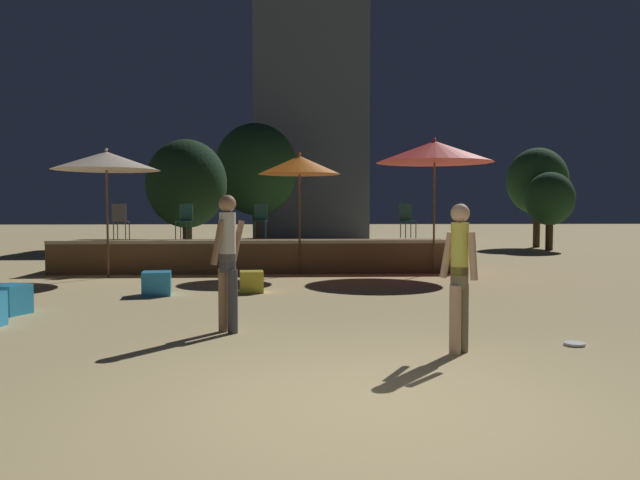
{
  "coord_description": "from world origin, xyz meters",
  "views": [
    {
      "loc": [
        -0.63,
        -4.95,
        1.6
      ],
      "look_at": [
        0.0,
        7.99,
        0.95
      ],
      "focal_mm": 35.0,
      "sensor_mm": 36.0,
      "label": 1
    }
  ],
  "objects_px": {
    "patio_umbrella_2": "(300,165)",
    "background_tree_3": "(537,181)",
    "person_0": "(228,257)",
    "background_tree_2": "(187,184)",
    "background_tree_0": "(550,199)",
    "patio_umbrella_1": "(435,152)",
    "frisbee_disc": "(575,344)",
    "patio_umbrella_0": "(106,161)",
    "person_1": "(459,274)",
    "cube_seat_2": "(10,300)",
    "bistro_chair_1": "(120,218)",
    "bistro_chair_2": "(407,217)",
    "cube_seat_1": "(252,282)",
    "cube_seat_0": "(157,283)",
    "bistro_chair_3": "(185,218)",
    "background_tree_1": "(256,169)",
    "bistro_chair_0": "(260,217)"
  },
  "relations": [
    {
      "from": "patio_umbrella_1",
      "to": "background_tree_1",
      "type": "xyz_separation_m",
      "value": [
        -4.97,
        11.31,
        0.27
      ]
    },
    {
      "from": "person_1",
      "to": "bistro_chair_2",
      "type": "relative_size",
      "value": 1.84
    },
    {
      "from": "cube_seat_2",
      "to": "background_tree_1",
      "type": "height_order",
      "value": "background_tree_1"
    },
    {
      "from": "bistro_chair_0",
      "to": "bistro_chair_2",
      "type": "xyz_separation_m",
      "value": [
        3.9,
        -0.36,
        0.0
      ]
    },
    {
      "from": "patio_umbrella_0",
      "to": "bistro_chair_1",
      "type": "distance_m",
      "value": 1.75
    },
    {
      "from": "person_1",
      "to": "patio_umbrella_0",
      "type": "bearing_deg",
      "value": -96.98
    },
    {
      "from": "patio_umbrella_2",
      "to": "background_tree_3",
      "type": "relative_size",
      "value": 0.72
    },
    {
      "from": "person_0",
      "to": "bistro_chair_2",
      "type": "relative_size",
      "value": 1.98
    },
    {
      "from": "patio_umbrella_0",
      "to": "person_1",
      "type": "distance_m",
      "value": 10.15
    },
    {
      "from": "patio_umbrella_0",
      "to": "cube_seat_1",
      "type": "height_order",
      "value": "patio_umbrella_0"
    },
    {
      "from": "person_0",
      "to": "cube_seat_1",
      "type": "bearing_deg",
      "value": 129.59
    },
    {
      "from": "person_1",
      "to": "person_0",
      "type": "bearing_deg",
      "value": -70.47
    },
    {
      "from": "person_1",
      "to": "cube_seat_0",
      "type": "bearing_deg",
      "value": -92.98
    },
    {
      "from": "person_1",
      "to": "background_tree_1",
      "type": "relative_size",
      "value": 0.32
    },
    {
      "from": "bistro_chair_0",
      "to": "bistro_chair_1",
      "type": "height_order",
      "value": "same"
    },
    {
      "from": "bistro_chair_0",
      "to": "cube_seat_2",
      "type": "bearing_deg",
      "value": -111.04
    },
    {
      "from": "cube_seat_0",
      "to": "background_tree_3",
      "type": "height_order",
      "value": "background_tree_3"
    },
    {
      "from": "cube_seat_0",
      "to": "bistro_chair_0",
      "type": "height_order",
      "value": "bistro_chair_0"
    },
    {
      "from": "patio_umbrella_2",
      "to": "bistro_chair_3",
      "type": "height_order",
      "value": "patio_umbrella_2"
    },
    {
      "from": "cube_seat_0",
      "to": "person_1",
      "type": "height_order",
      "value": "person_1"
    },
    {
      "from": "bistro_chair_3",
      "to": "background_tree_2",
      "type": "xyz_separation_m",
      "value": [
        -0.67,
        4.38,
        1.03
      ]
    },
    {
      "from": "person_0",
      "to": "bistro_chair_2",
      "type": "bearing_deg",
      "value": 105.5
    },
    {
      "from": "patio_umbrella_2",
      "to": "person_0",
      "type": "relative_size",
      "value": 1.67
    },
    {
      "from": "bistro_chair_2",
      "to": "background_tree_2",
      "type": "height_order",
      "value": "background_tree_2"
    },
    {
      "from": "cube_seat_2",
      "to": "bistro_chair_1",
      "type": "xyz_separation_m",
      "value": [
        0.0,
        6.19,
        1.15
      ]
    },
    {
      "from": "background_tree_2",
      "to": "cube_seat_2",
      "type": "bearing_deg",
      "value": -94.84
    },
    {
      "from": "cube_seat_2",
      "to": "person_1",
      "type": "relative_size",
      "value": 0.37
    },
    {
      "from": "frisbee_disc",
      "to": "background_tree_0",
      "type": "height_order",
      "value": "background_tree_0"
    },
    {
      "from": "bistro_chair_1",
      "to": "bistro_chair_2",
      "type": "bearing_deg",
      "value": -171.67
    },
    {
      "from": "frisbee_disc",
      "to": "person_0",
      "type": "bearing_deg",
      "value": 166.75
    },
    {
      "from": "person_0",
      "to": "background_tree_2",
      "type": "bearing_deg",
      "value": 142.14
    },
    {
      "from": "background_tree_0",
      "to": "patio_umbrella_1",
      "type": "bearing_deg",
      "value": -127.45
    },
    {
      "from": "patio_umbrella_1",
      "to": "cube_seat_1",
      "type": "distance_m",
      "value": 6.01
    },
    {
      "from": "cube_seat_0",
      "to": "bistro_chair_2",
      "type": "bearing_deg",
      "value": 40.62
    },
    {
      "from": "cube_seat_2",
      "to": "background_tree_2",
      "type": "relative_size",
      "value": 0.16
    },
    {
      "from": "cube_seat_2",
      "to": "bistro_chair_1",
      "type": "height_order",
      "value": "bistro_chair_1"
    },
    {
      "from": "bistro_chair_1",
      "to": "frisbee_disc",
      "type": "height_order",
      "value": "bistro_chair_1"
    },
    {
      "from": "cube_seat_1",
      "to": "bistro_chair_3",
      "type": "distance_m",
      "value": 4.61
    },
    {
      "from": "patio_umbrella_1",
      "to": "person_1",
      "type": "xyz_separation_m",
      "value": [
        -1.66,
        -8.37,
        -2.1
      ]
    },
    {
      "from": "person_1",
      "to": "cube_seat_1",
      "type": "bearing_deg",
      "value": -108.0
    },
    {
      "from": "bistro_chair_2",
      "to": "background_tree_0",
      "type": "relative_size",
      "value": 0.3
    },
    {
      "from": "patio_umbrella_2",
      "to": "bistro_chair_3",
      "type": "xyz_separation_m",
      "value": [
        -2.9,
        0.78,
        -1.28
      ]
    },
    {
      "from": "cube_seat_0",
      "to": "bistro_chair_2",
      "type": "distance_m",
      "value": 7.44
    },
    {
      "from": "cube_seat_0",
      "to": "bistro_chair_3",
      "type": "bearing_deg",
      "value": 92.51
    },
    {
      "from": "patio_umbrella_0",
      "to": "background_tree_0",
      "type": "distance_m",
      "value": 16.83
    },
    {
      "from": "patio_umbrella_1",
      "to": "bistro_chair_3",
      "type": "height_order",
      "value": "patio_umbrella_1"
    },
    {
      "from": "bistro_chair_2",
      "to": "person_1",
      "type": "bearing_deg",
      "value": -112.54
    },
    {
      "from": "cube_seat_1",
      "to": "bistro_chair_0",
      "type": "bearing_deg",
      "value": 90.59
    },
    {
      "from": "cube_seat_1",
      "to": "person_1",
      "type": "height_order",
      "value": "person_1"
    },
    {
      "from": "patio_umbrella_2",
      "to": "cube_seat_1",
      "type": "bearing_deg",
      "value": -106.78
    }
  ]
}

